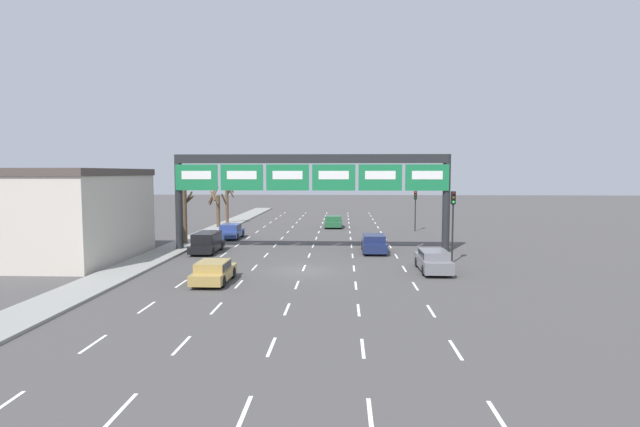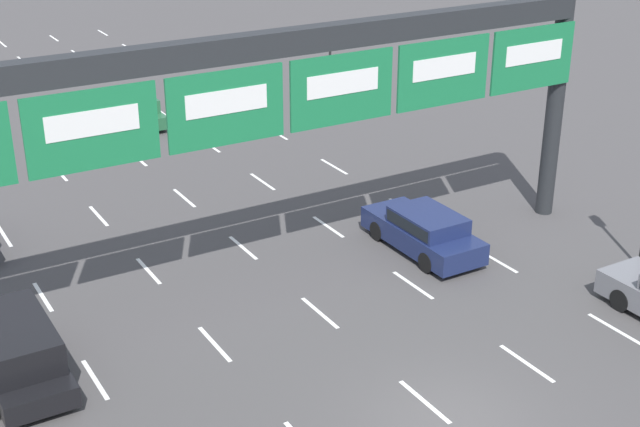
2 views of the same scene
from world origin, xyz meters
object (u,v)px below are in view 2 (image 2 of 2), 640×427
at_px(suv_black, 18,347).
at_px(car_green, 134,110).
at_px(traffic_light_mid_block, 330,50).
at_px(car_navy, 424,230).
at_px(sign_gantry, 282,92).

bearing_deg(suv_black, car_green, 62.36).
bearing_deg(traffic_light_mid_block, suv_black, -140.11).
bearing_deg(car_navy, suv_black, -176.77).
relative_size(car_green, suv_black, 0.86).
bearing_deg(sign_gantry, car_navy, -3.55).
distance_m(sign_gantry, suv_black, 9.69).
distance_m(sign_gantry, traffic_light_mid_block, 17.98).
relative_size(car_green, traffic_light_mid_block, 0.92).
bearing_deg(sign_gantry, car_green, 85.17).
bearing_deg(suv_black, sign_gantry, 7.36).
xyz_separation_m(car_navy, traffic_light_mid_block, (5.34, 14.72, 2.35)).
xyz_separation_m(suv_black, traffic_light_mid_block, (18.51, 15.47, 2.21)).
height_order(sign_gantry, car_navy, sign_gantry).
bearing_deg(car_navy, car_green, 101.38).
xyz_separation_m(sign_gantry, suv_black, (-8.16, -1.05, -5.13)).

